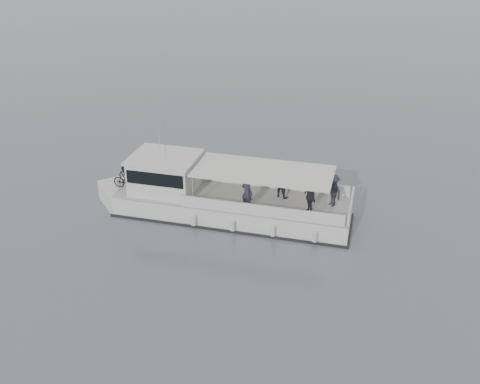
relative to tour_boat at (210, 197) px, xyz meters
The scene contains 2 objects.
ground 4.35m from the tour_boat, 127.29° to the left, with size 1400.00×1400.00×0.00m, color #576067.
tour_boat is the anchor object (origin of this frame).
Camera 1 is at (18.29, -23.37, 14.18)m, focal length 40.00 mm.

